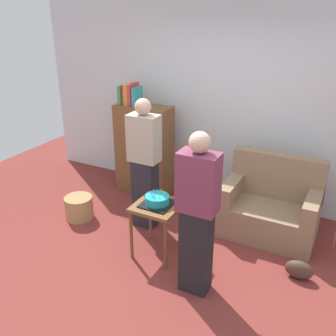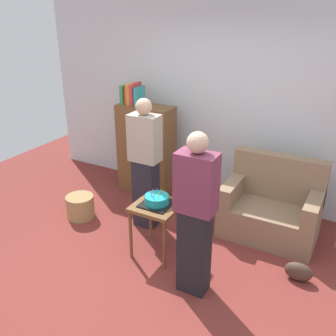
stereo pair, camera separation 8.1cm
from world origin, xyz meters
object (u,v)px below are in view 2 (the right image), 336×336
side_table (157,212)px  person_holding_cake (195,215)px  wicker_basket (80,207)px  birthday_cake (157,200)px  couch (271,209)px  handbag (298,272)px  bookshelf (146,148)px  person_blowing_candles (145,164)px

side_table → person_holding_cake: (0.60, -0.34, 0.31)m
wicker_basket → birthday_cake: bearing=-8.6°
couch → side_table: bearing=-135.2°
handbag → wicker_basket: bearing=-178.1°
bookshelf → side_table: bookshelf is taller
person_holding_cake → side_table: bearing=-39.7°
side_table → person_blowing_candles: 0.69m
side_table → wicker_basket: 1.35m
side_table → person_holding_cake: 0.76m
couch → side_table: 1.42m
couch → person_holding_cake: bearing=-106.6°
side_table → person_holding_cake: bearing=-29.2°
side_table → handbag: 1.58m
bookshelf → handbag: size_ratio=5.71×
wicker_basket → handbag: 2.77m
bookshelf → person_blowing_candles: size_ratio=0.98×
wicker_basket → side_table: bearing=-8.6°
bookshelf → birthday_cake: (0.92, -1.27, -0.01)m
wicker_basket → handbag: (2.77, 0.09, -0.05)m
couch → birthday_cake: (-1.00, -0.99, 0.33)m
couch → bookshelf: bookshelf is taller
couch → person_blowing_candles: bearing=-159.3°
birthday_cake → person_blowing_candles: size_ratio=0.20×
wicker_basket → person_blowing_candles: bearing=17.0°
handbag → side_table: bearing=-169.1°
person_blowing_candles → person_holding_cake: same height
birthday_cake → wicker_basket: size_ratio=0.89×
birthday_cake → wicker_basket: birthday_cake is taller
person_blowing_candles → couch: bearing=9.7°
bookshelf → handbag: bearing=-22.2°
person_holding_cake → birthday_cake: bearing=-39.7°
bookshelf → birthday_cake: bearing=-54.0°
bookshelf → handbag: bookshelf is taller
couch → person_blowing_candles: (-1.42, -0.54, 0.49)m
couch → wicker_basket: 2.42m
birthday_cake → wicker_basket: 1.39m
side_table → handbag: size_ratio=2.21×
bookshelf → person_holding_cake: (1.53, -1.61, 0.15)m
bookshelf → side_table: (0.92, -1.27, -0.16)m
side_table → wicker_basket: side_table is taller
birthday_cake → wicker_basket: bearing=171.4°
person_blowing_candles → wicker_basket: size_ratio=4.53×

